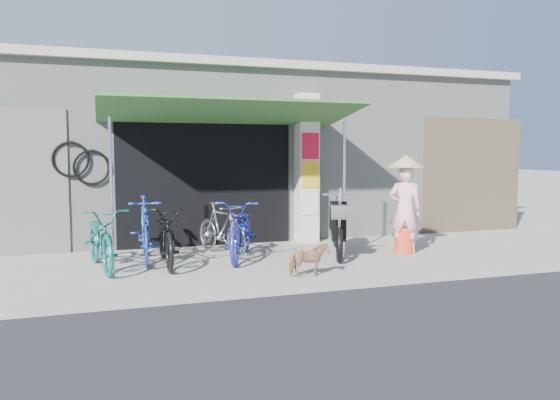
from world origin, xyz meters
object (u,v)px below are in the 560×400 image
object	(u,v)px
moped	(338,225)
nun	(405,205)
bike_navy	(242,229)
street_dog	(309,260)
bike_teal	(101,238)
bike_black	(166,235)
bike_silver	(221,229)
bike_blue	(145,229)

from	to	relation	value
moped	nun	distance (m)	1.28
bike_navy	nun	xyz separation A→B (m)	(2.93, -0.41, 0.36)
street_dog	nun	size ratio (longest dim) A/B	0.33
bike_teal	bike_black	xyz separation A→B (m)	(1.00, 0.01, -0.00)
moped	bike_navy	bearing A→B (deg)	-161.73
bike_black	moped	bearing A→B (deg)	0.91
bike_teal	moped	distance (m)	4.03
bike_silver	street_dog	distance (m)	2.28
bike_blue	bike_silver	xyz separation A→B (m)	(1.34, 0.19, -0.08)
bike_silver	street_dog	size ratio (longest dim) A/B	2.64
bike_navy	bike_silver	bearing A→B (deg)	140.03
bike_blue	bike_black	xyz separation A→B (m)	(0.30, -0.42, -0.06)
street_dog	moped	xyz separation A→B (m)	(1.15, 1.50, 0.28)
bike_black	bike_navy	size ratio (longest dim) A/B	0.95
bike_black	nun	distance (m)	4.25
bike_navy	nun	world-z (taller)	nun
bike_black	bike_navy	bearing A→B (deg)	6.24
bike_black	moped	distance (m)	3.02
bike_teal	street_dog	world-z (taller)	bike_teal
bike_silver	street_dog	bearing A→B (deg)	-87.57
bike_black	bike_navy	xyz separation A→B (m)	(1.29, 0.12, 0.03)
bike_blue	street_dog	bearing A→B (deg)	-38.50
moped	bike_teal	bearing A→B (deg)	-157.67
bike_teal	bike_silver	size ratio (longest dim) A/B	1.20
bike_blue	bike_navy	bearing A→B (deg)	-7.71
bike_teal	bike_blue	xyz separation A→B (m)	(0.70, 0.42, 0.06)
bike_navy	street_dog	distance (m)	1.75
bike_blue	nun	bearing A→B (deg)	-5.93
bike_black	bike_silver	xyz separation A→B (m)	(1.03, 0.60, -0.02)
street_dog	nun	distance (m)	2.71
bike_teal	nun	bearing A→B (deg)	-12.31
bike_black	bike_navy	distance (m)	1.29
bike_black	street_dog	world-z (taller)	bike_black
bike_black	street_dog	xyz separation A→B (m)	(1.88, -1.51, -0.24)
bike_black	bike_navy	world-z (taller)	bike_navy
bike_teal	bike_silver	bearing A→B (deg)	7.36
nun	moped	bearing A→B (deg)	21.69
bike_blue	nun	world-z (taller)	nun
bike_teal	nun	size ratio (longest dim) A/B	1.05
bike_blue	street_dog	world-z (taller)	bike_blue
moped	bike_blue	bearing A→B (deg)	-164.89
moped	bike_black	bearing A→B (deg)	-157.78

